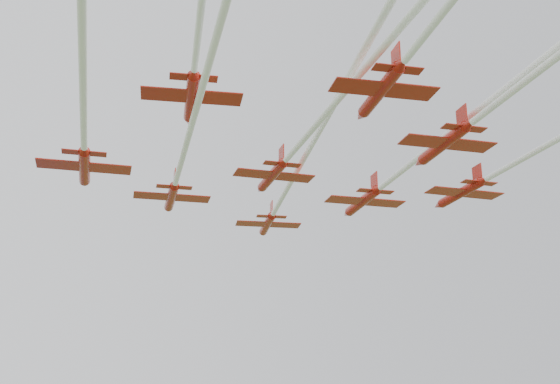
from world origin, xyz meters
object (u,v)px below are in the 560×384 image
jet_row3_right (535,151)px  jet_row4_left (197,47)px  jet_row2_left (187,140)px  jet_lead (288,188)px  jet_row3_left (84,105)px  jet_row3_mid (314,128)px  jet_row4_right (498,102)px  jet_row2_right (404,169)px

jet_row3_right → jet_row4_left: (-35.23, 1.02, 1.54)m
jet_row2_left → jet_row4_left: (-6.12, -15.58, 0.68)m
jet_lead → jet_row3_left: jet_lead is taller
jet_row3_mid → jet_row4_right: bearing=-39.2°
jet_lead → jet_row2_right: (7.64, -12.05, 0.10)m
jet_row2_right → jet_lead: bearing=138.7°
jet_lead → jet_row2_left: (-16.89, -9.15, -0.66)m
jet_row3_mid → jet_row2_right: bearing=36.9°
jet_row2_right → jet_row3_left: jet_row2_right is taller
jet_row2_left → jet_row3_right: bearing=-11.8°
jet_row2_right → jet_row4_left: bearing=-141.2°
jet_row3_mid → jet_lead: bearing=79.4°
jet_row2_left → jet_row2_right: size_ratio=1.21×
jet_row3_mid → jet_row4_left: jet_row4_left is taller
jet_row4_left → jet_row3_left: bearing=134.2°
jet_row3_right → jet_row4_right: bearing=-138.7°
jet_row3_left → jet_row4_left: (4.94, -11.73, 1.17)m
jet_row4_right → jet_row2_left: bearing=144.2°
jet_row2_right → jet_row3_mid: 17.86m
jet_lead → jet_row3_right: 28.54m
jet_row2_left → jet_row3_mid: (8.06, -9.69, -0.48)m
jet_lead → jet_row4_left: size_ratio=1.50×
jet_row3_mid → jet_row4_left: bearing=-142.9°
jet_row4_left → jet_row3_mid: bearing=44.0°
jet_row3_right → jet_row4_left: jet_row4_left is taller
jet_lead → jet_row2_left: bearing=-129.9°
jet_row2_left → jet_row2_right: bearing=11.2°
jet_row3_left → jet_lead: bearing=41.3°
jet_row2_right → jet_row4_right: 20.93m
jet_row2_right → jet_row3_right: size_ratio=0.99×
jet_row2_left → jet_row4_right: size_ratio=1.49×
jet_row2_left → jet_row3_mid: jet_row2_left is taller
jet_row3_left → jet_row3_mid: bearing=-0.7°
jet_row2_right → jet_row2_left: bearing=-170.4°
jet_row3_mid → jet_row4_right: 15.94m
jet_lead → jet_row4_left: (-23.01, -24.73, 0.02)m
jet_row3_left → jet_row4_right: size_ratio=1.38×
jet_lead → jet_row3_right: jet_lead is taller
jet_row3_mid → jet_row4_left: 15.40m
jet_row3_mid → jet_row3_right: bearing=-3.6°
jet_row3_right → jet_row2_right: bearing=122.7°
jet_row3_left → jet_row4_left: jet_row4_left is taller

